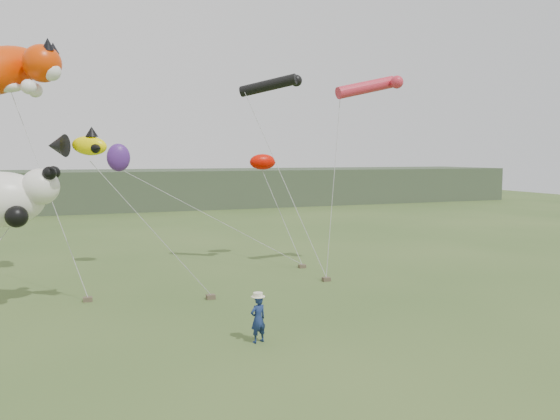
% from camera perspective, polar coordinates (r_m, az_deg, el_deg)
% --- Properties ---
extents(ground, '(120.00, 120.00, 0.00)m').
position_cam_1_polar(ground, '(17.27, -0.92, -13.02)').
color(ground, '#385123').
rests_on(ground, ground).
extents(headland, '(90.00, 13.00, 4.00)m').
position_cam_1_polar(headland, '(60.24, -18.35, 1.95)').
color(headland, '#2D3D28').
rests_on(headland, ground).
extents(festival_attendant, '(0.59, 0.48, 1.42)m').
position_cam_1_polar(festival_attendant, '(16.51, -2.30, -11.32)').
color(festival_attendant, navy).
rests_on(festival_attendant, ground).
extents(sandbag_anchors, '(15.05, 7.32, 0.17)m').
position_cam_1_polar(sandbag_anchors, '(22.21, -8.94, -8.59)').
color(sandbag_anchors, brown).
rests_on(sandbag_anchors, ground).
extents(cat_kite, '(5.51, 4.34, 3.20)m').
position_cam_1_polar(cat_kite, '(25.88, -26.53, 12.98)').
color(cat_kite, '#DE3601').
rests_on(cat_kite, ground).
extents(fish_kite, '(2.18, 1.43, 1.05)m').
position_cam_1_polar(fish_kite, '(20.03, -20.39, 6.39)').
color(fish_kite, '#FFE900').
rests_on(fish_kite, ground).
extents(tube_kites, '(6.99, 3.88, 1.24)m').
position_cam_1_polar(tube_kites, '(26.12, 5.01, 12.83)').
color(tube_kites, black).
rests_on(tube_kites, ground).
extents(panda_kite, '(3.44, 2.23, 2.14)m').
position_cam_1_polar(panda_kite, '(21.50, -26.57, 1.14)').
color(panda_kite, white).
rests_on(panda_kite, ground).
extents(misc_kites, '(8.59, 0.89, 1.33)m').
position_cam_1_polar(misc_kites, '(27.87, -9.35, 5.21)').
color(misc_kites, '#CF0C00').
rests_on(misc_kites, ground).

